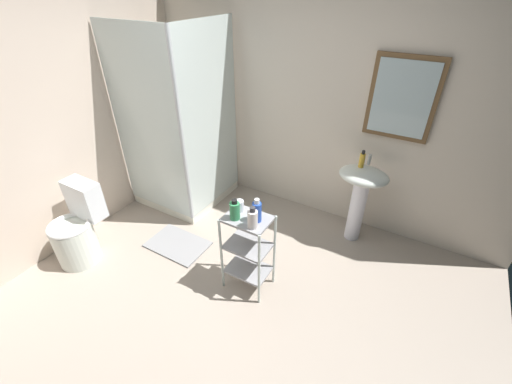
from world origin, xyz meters
TOP-DOWN VIEW (x-y plane):
  - ground_plane at (0.00, 0.00)m, footprint 4.20×4.20m
  - wall_back at (0.01, 1.85)m, footprint 4.20×0.14m
  - wall_left at (-1.85, 0.00)m, footprint 0.10×4.20m
  - shower_stall at (-1.23, 1.19)m, footprint 0.92×0.92m
  - pedestal_sink at (0.69, 1.52)m, footprint 0.46×0.37m
  - sink_faucet at (0.69, 1.64)m, footprint 0.03×0.03m
  - toilet at (-1.48, -0.06)m, footprint 0.37×0.49m
  - storage_cart at (0.08, 0.43)m, footprint 0.38×0.28m
  - hand_soap_bottle at (0.64, 1.55)m, footprint 0.05×0.05m
  - body_wash_bottle_green at (-0.00, 0.38)m, footprint 0.08×0.08m
  - shampoo_bottle_blue at (0.16, 0.44)m, footprint 0.07×0.07m
  - lotion_bottle_white at (0.17, 0.36)m, footprint 0.08×0.08m
  - rinse_cup at (-0.02, 0.49)m, footprint 0.07×0.07m
  - bath_mat at (-0.81, 0.50)m, footprint 0.60×0.40m

SIDE VIEW (x-z plane):
  - ground_plane at x=0.00m, z-range -0.02..0.00m
  - bath_mat at x=-0.81m, z-range 0.00..0.02m
  - toilet at x=-1.48m, z-range -0.07..0.69m
  - storage_cart at x=0.08m, z-range 0.07..0.81m
  - shower_stall at x=-1.23m, z-range -0.54..1.46m
  - pedestal_sink at x=0.69m, z-range 0.17..0.98m
  - rinse_cup at x=-0.02m, z-range 0.74..0.83m
  - body_wash_bottle_green at x=0.00m, z-range 0.73..0.90m
  - lotion_bottle_white at x=0.17m, z-range 0.73..0.91m
  - shampoo_bottle_blue at x=0.16m, z-range 0.73..0.93m
  - sink_faucet at x=0.69m, z-range 0.81..0.91m
  - hand_soap_bottle at x=0.64m, z-range 0.80..0.97m
  - wall_left at x=-1.85m, z-range 0.00..2.50m
  - wall_back at x=0.01m, z-range 0.00..2.50m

